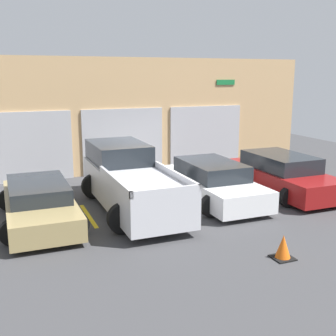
# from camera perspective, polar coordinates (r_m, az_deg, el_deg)

# --- Properties ---
(ground_plane) EXTENTS (28.00, 28.00, 0.00)m
(ground_plane) POSITION_cam_1_polar(r_m,az_deg,el_deg) (15.01, -2.07, -2.99)
(ground_plane) COLOR #3D3D3F
(shophouse_building) EXTENTS (16.48, 0.68, 4.71)m
(shophouse_building) POSITION_cam_1_polar(r_m,az_deg,el_deg) (17.67, -5.83, 6.92)
(shophouse_building) COLOR tan
(shophouse_building) RESTS_ON ground
(pickup_truck) EXTENTS (2.42, 5.56, 1.85)m
(pickup_truck) POSITION_cam_1_polar(r_m,az_deg,el_deg) (12.86, -5.23, -1.67)
(pickup_truck) COLOR silver
(pickup_truck) RESTS_ON ground
(sedan_white) EXTENTS (2.24, 4.60, 1.29)m
(sedan_white) POSITION_cam_1_polar(r_m,az_deg,el_deg) (13.69, 5.99, -1.94)
(sedan_white) COLOR white
(sedan_white) RESTS_ON ground
(sedan_side) EXTENTS (2.25, 4.73, 1.33)m
(sedan_side) POSITION_cam_1_polar(r_m,az_deg,el_deg) (15.12, 15.07, -0.86)
(sedan_side) COLOR maroon
(sedan_side) RESTS_ON ground
(van_right) EXTENTS (2.16, 4.65, 1.13)m
(van_right) POSITION_cam_1_polar(r_m,az_deg,el_deg) (12.22, -17.07, -4.53)
(van_right) COLOR #9E8956
(van_right) RESTS_ON ground
(parking_stripe_left) EXTENTS (0.12, 2.20, 0.01)m
(parking_stripe_left) POSITION_cam_1_polar(r_m,az_deg,el_deg) (12.53, -10.71, -6.37)
(parking_stripe_left) COLOR gold
(parking_stripe_left) RESTS_ON ground
(parking_stripe_centre) EXTENTS (0.12, 2.20, 0.01)m
(parking_stripe_centre) POSITION_cam_1_polar(r_m,az_deg,el_deg) (13.27, 0.81, -5.06)
(parking_stripe_centre) COLOR gold
(parking_stripe_centre) RESTS_ON ground
(parking_stripe_right) EXTENTS (0.12, 2.20, 0.01)m
(parking_stripe_right) POSITION_cam_1_polar(r_m,az_deg,el_deg) (14.49, 10.72, -3.76)
(parking_stripe_right) COLOR gold
(parking_stripe_right) RESTS_ON ground
(parking_stripe_far_right) EXTENTS (0.12, 2.20, 0.01)m
(parking_stripe_far_right) POSITION_cam_1_polar(r_m,az_deg,el_deg) (16.08, 18.86, -2.61)
(parking_stripe_far_right) COLOR gold
(parking_stripe_far_right) RESTS_ON ground
(traffic_cone) EXTENTS (0.47, 0.47, 0.55)m
(traffic_cone) POSITION_cam_1_polar(r_m,az_deg,el_deg) (9.85, 15.32, -10.38)
(traffic_cone) COLOR black
(traffic_cone) RESTS_ON ground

